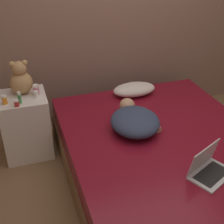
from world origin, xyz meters
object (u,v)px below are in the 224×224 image
object	(u,v)px
bottle_pink	(36,90)
bottle_green	(19,98)
laptop	(208,168)
bottle_red	(17,103)
person_lying	(135,120)
bottle_orange	(4,100)
pillow	(134,89)
teddy_bear	(21,79)
bottle_white	(36,94)

from	to	relation	value
bottle_pink	bottle_green	xyz separation A→B (m)	(-0.16, -0.12, 0.00)
laptop	bottle_red	size ratio (longest dim) A/B	6.06
person_lying	bottle_orange	distance (m)	1.20
bottle_red	bottle_green	bearing A→B (deg)	61.82
laptop	bottle_orange	distance (m)	1.85
bottle_red	bottle_pink	xyz separation A→B (m)	(0.19, 0.18, 0.02)
pillow	bottle_green	world-z (taller)	bottle_green
teddy_bear	bottle_green	size ratio (longest dim) A/B	3.03
laptop	bottle_red	bearing A→B (deg)	113.68
laptop	bottle_pink	xyz separation A→B (m)	(-1.09, 1.31, 0.20)
pillow	bottle_white	size ratio (longest dim) A/B	7.09
pillow	bottle_red	distance (m)	1.27
bottle_white	bottle_green	size ratio (longest dim) A/B	0.61
bottle_white	bottle_green	world-z (taller)	bottle_green
laptop	bottle_orange	xyz separation A→B (m)	(-1.38, 1.21, 0.19)
bottle_red	bottle_green	world-z (taller)	bottle_green
laptop	teddy_bear	distance (m)	1.86
teddy_bear	bottle_pink	size ratio (longest dim) A/B	3.21
bottle_pink	bottle_white	bearing A→B (deg)	-97.17
laptop	bottle_green	world-z (taller)	bottle_green
bottle_orange	bottle_green	world-z (taller)	bottle_green
pillow	bottle_white	distance (m)	1.07
laptop	bottle_pink	distance (m)	1.71
teddy_bear	bottle_pink	xyz separation A→B (m)	(0.12, -0.08, -0.09)
teddy_bear	bottle_red	xyz separation A→B (m)	(-0.07, -0.26, -0.11)
pillow	bottle_red	xyz separation A→B (m)	(-1.23, -0.24, 0.16)
pillow	bottle_orange	bearing A→B (deg)	-173.26
bottle_red	teddy_bear	bearing A→B (deg)	75.01
person_lying	bottle_orange	world-z (taller)	bottle_orange
laptop	person_lying	bearing A→B (deg)	86.47
bottle_orange	bottle_pink	bearing A→B (deg)	18.10
bottle_orange	bottle_pink	xyz separation A→B (m)	(0.29, 0.10, 0.01)
pillow	laptop	distance (m)	1.37
laptop	bottle_red	xyz separation A→B (m)	(-1.28, 1.13, 0.18)
laptop	bottle_pink	world-z (taller)	bottle_pink
person_lying	bottle_white	world-z (taller)	bottle_white
person_lying	bottle_pink	xyz separation A→B (m)	(-0.80, 0.57, 0.16)
teddy_bear	bottle_green	xyz separation A→B (m)	(-0.04, -0.20, -0.09)
bottle_red	bottle_pink	size ratio (longest dim) A/B	0.63
bottle_red	bottle_pink	world-z (taller)	bottle_pink
bottle_orange	bottle_red	bearing A→B (deg)	-39.40
bottle_pink	bottle_green	distance (m)	0.20
teddy_bear	bottle_white	world-z (taller)	teddy_bear
bottle_orange	bottle_green	xyz separation A→B (m)	(0.13, -0.03, 0.01)
pillow	bottle_green	bearing A→B (deg)	-171.29
pillow	laptop	world-z (taller)	laptop
bottle_white	bottle_red	bearing A→B (deg)	-147.09
bottle_white	bottle_pink	size ratio (longest dim) A/B	0.64
pillow	bottle_orange	distance (m)	1.35
person_lying	laptop	world-z (taller)	laptop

